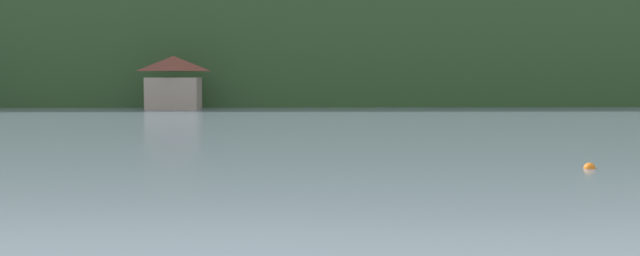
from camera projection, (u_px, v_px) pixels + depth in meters
The scene contains 3 objects.
wooded_hillside at pixel (421, 61), 136.58m from camera, with size 352.00×60.52×39.79m.
shore_building_central at pixel (174, 83), 95.62m from camera, with size 6.64×5.66×6.63m.
mooring_buoy_near at pixel (589, 168), 33.63m from camera, with size 0.51×0.51×0.51m, color orange.
Camera 1 is at (-0.57, 26.31, 3.97)m, focal length 43.34 mm.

